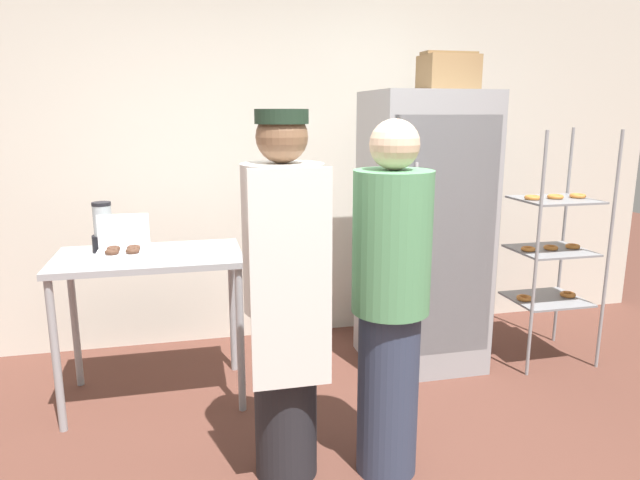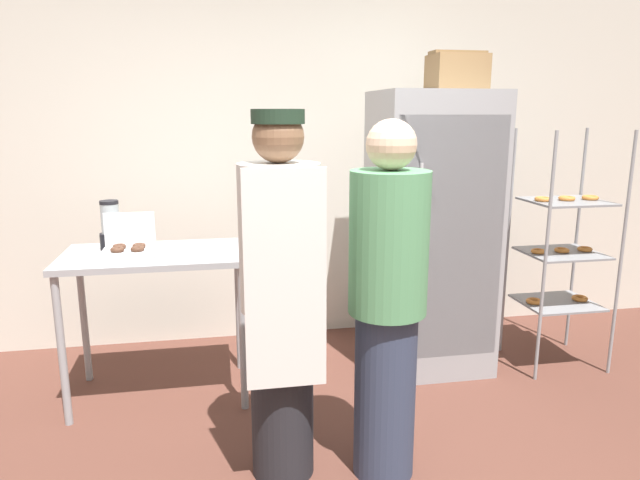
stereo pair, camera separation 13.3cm
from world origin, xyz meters
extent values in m
cube|color=silver|center=(0.00, 2.27, 1.51)|extent=(6.40, 0.12, 3.02)
cube|color=#9EA0A5|center=(0.88, 1.48, 0.93)|extent=(0.76, 0.66, 1.85)
cube|color=gray|center=(0.88, 1.16, 0.95)|extent=(0.70, 0.02, 1.52)
cylinder|color=silver|center=(0.67, 1.13, 0.97)|extent=(0.02, 0.02, 0.91)
cylinder|color=#93969B|center=(1.50, 1.09, 0.81)|extent=(0.02, 0.02, 1.61)
cylinder|color=#93969B|center=(2.03, 1.09, 0.81)|extent=(0.02, 0.02, 1.61)
cylinder|color=#93969B|center=(1.50, 1.57, 0.81)|extent=(0.02, 0.02, 1.61)
cylinder|color=#93969B|center=(2.03, 1.57, 0.81)|extent=(0.02, 0.02, 1.61)
cube|color=gray|center=(1.76, 1.33, 0.43)|extent=(0.50, 0.44, 0.01)
torus|color=orange|center=(1.59, 1.33, 0.45)|extent=(0.11, 0.11, 0.03)
torus|color=orange|center=(1.94, 1.33, 0.45)|extent=(0.11, 0.11, 0.03)
cube|color=gray|center=(1.76, 1.33, 0.79)|extent=(0.50, 0.44, 0.01)
torus|color=orange|center=(1.59, 1.33, 0.81)|extent=(0.10, 0.10, 0.03)
torus|color=orange|center=(1.76, 1.33, 0.81)|extent=(0.10, 0.10, 0.03)
torus|color=orange|center=(1.94, 1.33, 0.81)|extent=(0.10, 0.10, 0.03)
cube|color=gray|center=(1.76, 1.33, 1.14)|extent=(0.50, 0.44, 0.01)
torus|color=orange|center=(1.59, 1.33, 1.16)|extent=(0.11, 0.11, 0.03)
torus|color=orange|center=(1.76, 1.33, 1.16)|extent=(0.11, 0.11, 0.03)
torus|color=orange|center=(1.94, 1.33, 1.16)|extent=(0.11, 0.11, 0.03)
cube|color=#9EA0A5|center=(-0.90, 1.35, 0.89)|extent=(1.07, 0.64, 0.04)
cylinder|color=#9EA0A5|center=(-1.39, 1.07, 0.44)|extent=(0.04, 0.04, 0.87)
cylinder|color=#9EA0A5|center=(-0.40, 1.07, 0.44)|extent=(0.04, 0.04, 0.87)
cylinder|color=#9EA0A5|center=(-1.39, 1.62, 0.44)|extent=(0.04, 0.04, 0.87)
cylinder|color=#9EA0A5|center=(-0.40, 1.62, 0.44)|extent=(0.04, 0.04, 0.87)
cube|color=white|center=(-1.03, 1.22, 0.93)|extent=(0.29, 0.20, 0.05)
cube|color=white|center=(-1.03, 1.32, 1.06)|extent=(0.28, 0.01, 0.20)
torus|color=#513323|center=(-1.08, 1.18, 0.97)|extent=(0.08, 0.08, 0.03)
torus|color=#513323|center=(-0.97, 1.18, 0.97)|extent=(0.08, 0.08, 0.03)
torus|color=#513323|center=(-1.08, 1.26, 0.97)|extent=(0.08, 0.08, 0.03)
torus|color=#513323|center=(-0.97, 1.26, 0.97)|extent=(0.08, 0.08, 0.03)
cylinder|color=black|center=(-1.16, 1.48, 0.96)|extent=(0.14, 0.14, 0.10)
cylinder|color=#B2BCC1|center=(-1.16, 1.48, 1.10)|extent=(0.11, 0.11, 0.18)
cylinder|color=black|center=(-1.16, 1.48, 1.20)|extent=(0.11, 0.11, 0.02)
cube|color=#937047|center=(1.03, 1.52, 1.97)|extent=(0.34, 0.27, 0.22)
cube|color=olive|center=(1.03, 1.52, 2.09)|extent=(0.35, 0.14, 0.02)
cylinder|color=#232328|center=(-0.26, 0.42, 0.42)|extent=(0.30, 0.30, 0.84)
cylinder|color=silver|center=(-0.26, 0.42, 1.17)|extent=(0.37, 0.37, 0.66)
sphere|color=brown|center=(-0.26, 0.42, 1.62)|extent=(0.23, 0.23, 0.23)
cube|color=white|center=(-0.26, 0.23, 1.02)|extent=(0.35, 0.02, 0.96)
cylinder|color=#1E3323|center=(-0.26, 0.42, 1.70)|extent=(0.23, 0.23, 0.06)
cylinder|color=#333D56|center=(0.23, 0.33, 0.41)|extent=(0.29, 0.29, 0.82)
cylinder|color=#569966|center=(0.23, 0.33, 1.15)|extent=(0.36, 0.36, 0.65)
sphere|color=beige|center=(0.23, 0.33, 1.58)|extent=(0.22, 0.22, 0.22)
camera|label=1|loc=(-0.66, -2.03, 1.72)|focal=32.00mm
camera|label=2|loc=(-0.53, -2.06, 1.72)|focal=32.00mm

